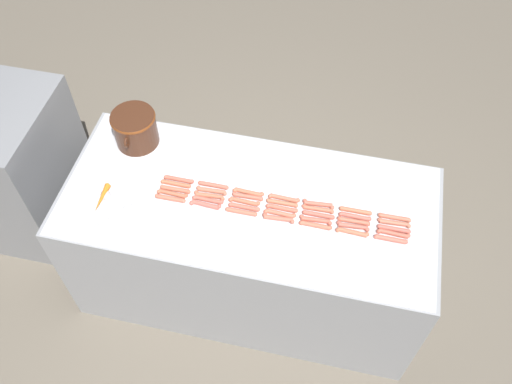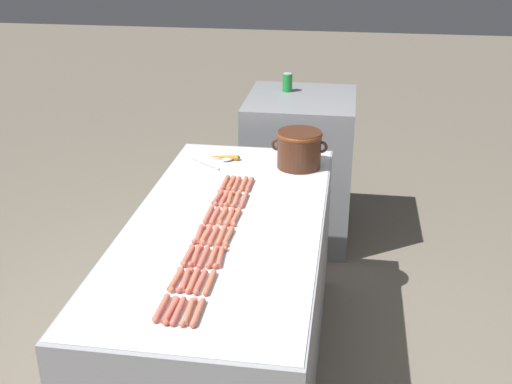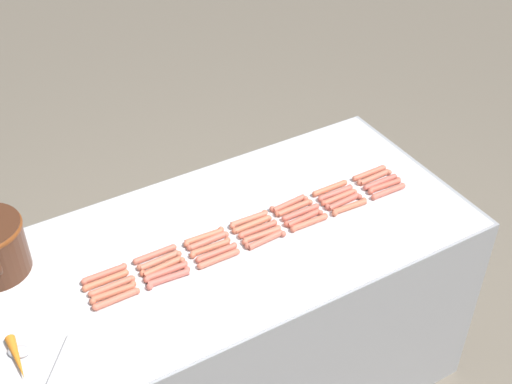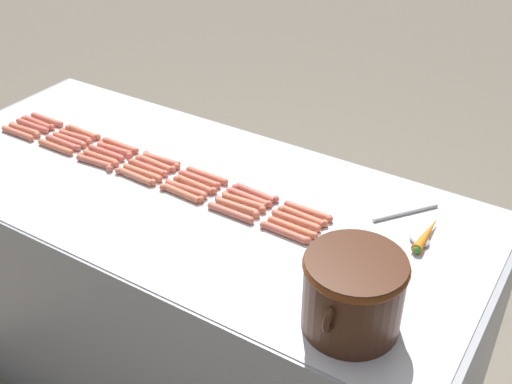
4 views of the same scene
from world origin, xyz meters
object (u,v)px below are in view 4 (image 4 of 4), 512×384
object	(u,v)px
hot_dog_23	(101,158)
hot_dog_2	(120,145)
hot_dog_9	(115,149)
hot_dog_30	(95,162)
hot_dog_29	(56,147)
hot_dog_28	(18,133)
hot_dog_33	(231,213)
hot_dog_18	(195,185)
hot_dog_31	(135,177)
hot_dog_19	(244,202)
hot_dog_26	(237,207)
hot_dog_27	(292,228)
hot_dog_3	(161,160)
hot_dog_13	(303,216)
hot_dog_5	(255,193)
hot_dog_4	(207,175)
hot_dog_8	(76,136)
hot_dog_6	(308,211)
hot_dog_32	(181,193)
hot_dog_16	(106,153)
hot_dog_25	(186,189)
carrot	(427,234)
hot_dog_24	(143,173)
hot_dog_22	(63,143)
hot_dog_11	(199,179)
hot_dog_21	(25,130)
serving_spoon	(415,230)
bean_pot	(353,290)
hot_dog_14	(32,126)
hot_dog_17	(148,168)
hot_dog_1	(83,132)
hot_dog_15	(70,140)
hot_dog_0	(47,120)
hot_dog_7	(38,123)
hot_dog_10	(155,164)

from	to	relation	value
hot_dog_23	hot_dog_2	bearing A→B (deg)	-178.07
hot_dog_9	hot_dog_30	bearing A→B (deg)	0.78
hot_dog_29	hot_dog_23	bearing A→B (deg)	99.15
hot_dog_28	hot_dog_33	bearing A→B (deg)	89.96
hot_dog_18	hot_dog_31	bearing A→B (deg)	-71.58
hot_dog_19	hot_dog_26	xyz separation A→B (m)	(0.03, -0.00, 0.00)
hot_dog_27	hot_dog_29	distance (m)	0.93
hot_dog_3	hot_dog_13	distance (m)	0.56
hot_dog_5	hot_dog_19	distance (m)	0.06
hot_dog_4	hot_dog_8	world-z (taller)	same
hot_dog_6	hot_dog_32	xyz separation A→B (m)	(0.12, -0.38, 0.00)
hot_dog_2	hot_dog_5	world-z (taller)	same
hot_dog_6	hot_dog_16	distance (m)	0.76
hot_dog_8	hot_dog_30	size ratio (longest dim) A/B	1.00
hot_dog_25	carrot	size ratio (longest dim) A/B	0.91
hot_dog_8	hot_dog_27	distance (m)	0.93
hot_dog_24	hot_dog_28	size ratio (longest dim) A/B	1.00
carrot	hot_dog_5	bearing A→B (deg)	-82.06
hot_dog_25	hot_dog_6	bearing A→B (deg)	104.20
hot_dog_22	hot_dog_16	bearing A→B (deg)	99.25
hot_dog_4	hot_dog_31	bearing A→B (deg)	-56.32
hot_dog_4	hot_dog_8	xyz separation A→B (m)	(0.04, -0.56, 0.00)
hot_dog_22	hot_dog_26	distance (m)	0.74
hot_dog_11	hot_dog_21	bearing A→B (deg)	-84.81
hot_dog_11	serving_spoon	bearing A→B (deg)	99.41
hot_dog_23	bean_pot	size ratio (longest dim) A/B	0.55
hot_dog_19	hot_dog_32	distance (m)	0.20
hot_dog_14	hot_dog_27	size ratio (longest dim) A/B	1.00
hot_dog_14	hot_dog_26	size ratio (longest dim) A/B	1.00
hot_dog_25	hot_dog_28	world-z (taller)	same
hot_dog_30	hot_dog_13	bearing A→B (deg)	97.46
hot_dog_6	hot_dog_17	distance (m)	0.57
hot_dog_33	hot_dog_1	bearing A→B (deg)	-100.13
hot_dog_5	hot_dog_13	world-z (taller)	same
hot_dog_3	hot_dog_15	bearing A→B (deg)	-80.08
hot_dog_8	hot_dog_4	bearing A→B (deg)	93.63
hot_dog_8	hot_dog_19	xyz separation A→B (m)	(0.03, 0.74, 0.00)
hot_dog_0	hot_dog_16	world-z (taller)	same
serving_spoon	hot_dog_7	bearing A→B (deg)	-85.29
hot_dog_8	hot_dog_22	bearing A→B (deg)	-3.49
hot_dog_25	hot_dog_33	bearing A→B (deg)	80.32
hot_dog_33	serving_spoon	bearing A→B (deg)	113.43
hot_dog_30	hot_dog_17	bearing A→B (deg)	110.59
hot_dog_5	hot_dog_1	bearing A→B (deg)	-90.27
hot_dog_16	hot_dog_5	bearing A→B (deg)	96.22
hot_dog_10	hot_dog_14	size ratio (longest dim) A/B	1.00
hot_dog_21	hot_dog_24	bearing A→B (deg)	90.09
hot_dog_16	hot_dog_18	size ratio (longest dim) A/B	1.00
hot_dog_5	carrot	distance (m)	0.53
hot_dog_8	hot_dog_18	distance (m)	0.56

